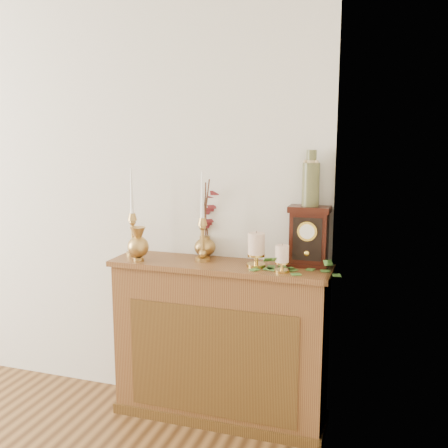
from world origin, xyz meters
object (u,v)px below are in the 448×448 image
(candlestick_center, at_px, (203,232))
(bud_vase, at_px, (138,244))
(ginger_jar, at_px, (208,221))
(mantel_clock, at_px, (309,237))
(candlestick_left, at_px, (133,227))
(ceramic_vase, at_px, (311,181))

(candlestick_center, relative_size, bud_vase, 2.61)
(ginger_jar, height_order, mantel_clock, ginger_jar)
(candlestick_left, bearing_deg, ginger_jar, 17.25)
(candlestick_left, xyz_separation_m, ceramic_vase, (1.02, 0.09, 0.29))
(candlestick_center, relative_size, mantel_clock, 1.54)
(bud_vase, relative_size, ceramic_vase, 0.65)
(ginger_jar, bearing_deg, mantel_clock, -4.26)
(ginger_jar, xyz_separation_m, ceramic_vase, (0.60, -0.04, 0.26))
(candlestick_center, relative_size, ceramic_vase, 1.70)
(candlestick_center, bearing_deg, bud_vase, -162.33)
(candlestick_left, relative_size, candlestick_center, 1.02)
(candlestick_left, distance_m, ceramic_vase, 1.06)
(candlestick_center, xyz_separation_m, ginger_jar, (-0.01, 0.13, 0.04))
(candlestick_left, bearing_deg, mantel_clock, 4.89)
(candlestick_center, height_order, ceramic_vase, ceramic_vase)
(candlestick_center, height_order, mantel_clock, candlestick_center)
(candlestick_left, relative_size, mantel_clock, 1.57)
(candlestick_center, bearing_deg, ceramic_vase, 8.65)
(candlestick_left, height_order, ginger_jar, candlestick_left)
(candlestick_left, bearing_deg, ceramic_vase, 5.05)
(candlestick_center, height_order, bud_vase, candlestick_center)
(ginger_jar, xyz_separation_m, mantel_clock, (0.60, -0.04, -0.04))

